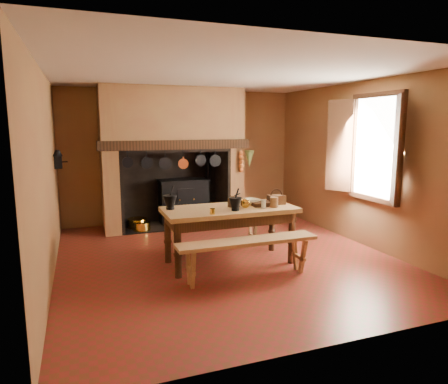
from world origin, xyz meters
name	(u,v)px	position (x,y,z in m)	size (l,w,h in m)	color
floor	(225,257)	(0.00, 0.00, 0.00)	(5.50, 5.50, 0.00)	maroon
ceiling	(225,74)	(0.00, 0.00, 2.80)	(5.50, 5.50, 0.00)	silver
back_wall	(181,156)	(0.00, 2.75, 1.40)	(5.00, 0.02, 2.80)	olive
wall_left	(47,176)	(-2.50, 0.00, 1.40)	(0.02, 5.50, 2.80)	olive
wall_right	(360,164)	(2.50, 0.00, 1.40)	(0.02, 5.50, 2.80)	olive
wall_front	(333,201)	(0.00, -2.75, 1.40)	(5.00, 0.02, 2.80)	olive
chimney_breast	(172,138)	(-0.30, 2.31, 1.81)	(2.95, 0.96, 2.80)	olive
iron_range	(184,200)	(-0.04, 2.45, 0.48)	(1.12, 0.55, 1.60)	black
hearth_pans	(138,225)	(-1.05, 2.22, 0.09)	(0.51, 0.62, 0.20)	gold
hanging_pans	(176,162)	(-0.34, 1.81, 1.36)	(1.92, 0.29, 0.27)	black
onion_string	(241,162)	(1.00, 1.79, 1.33)	(0.12, 0.10, 0.46)	#AF4F20
herb_bunch	(249,159)	(1.18, 1.79, 1.38)	(0.20, 0.20, 0.35)	#576630
window	(370,148)	(2.35, -0.40, 1.70)	(0.39, 1.75, 1.76)	white
wall_coffee_mill	(58,158)	(-2.42, 1.55, 1.52)	(0.23, 0.16, 0.31)	black
work_table	(230,216)	(-0.02, -0.25, 0.72)	(1.96, 0.87, 0.85)	#AC8B4E
bench_front	(248,249)	(-0.02, -0.94, 0.41)	(1.95, 0.34, 0.55)	#AC8B4E
bench_back	(215,230)	(-0.02, 0.41, 0.35)	(1.66, 0.29, 0.47)	#AC8B4E
mortar_large	(170,201)	(-0.88, -0.07, 0.97)	(0.21, 0.21, 0.35)	black
mortar_small	(235,203)	(-0.02, -0.48, 0.96)	(0.19, 0.19, 0.32)	black
coffee_grinder	(234,202)	(0.05, -0.24, 0.93)	(0.20, 0.17, 0.21)	#3D1F13
brass_mug_a	(212,211)	(-0.41, -0.59, 0.89)	(0.07, 0.07, 0.08)	gold
brass_mug_b	(244,202)	(0.27, -0.11, 0.90)	(0.08, 0.08, 0.09)	gold
mixing_bowl	(250,202)	(0.37, -0.11, 0.89)	(0.30, 0.30, 0.07)	beige
stoneware_crock	(274,202)	(0.61, -0.44, 0.93)	(0.12, 0.12, 0.15)	brown
glass_jar	(264,204)	(0.43, -0.46, 0.91)	(0.07, 0.07, 0.12)	beige
wicker_basket	(276,199)	(0.75, -0.25, 0.93)	(0.26, 0.19, 0.24)	#492B16
wooden_tray	(263,204)	(0.51, -0.28, 0.88)	(0.35, 0.25, 0.06)	#3D1F13
brass_cup	(245,204)	(0.19, -0.33, 0.91)	(0.14, 0.14, 0.11)	gold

